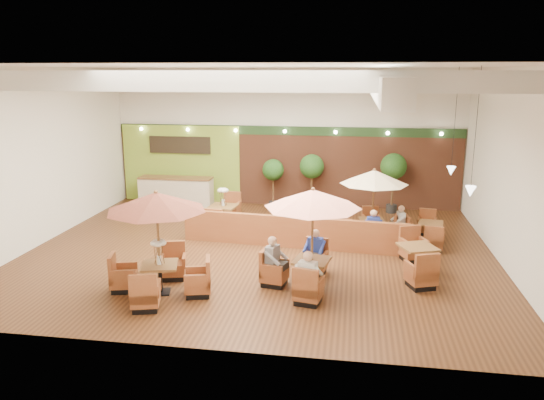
% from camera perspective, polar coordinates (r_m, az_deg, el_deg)
% --- Properties ---
extents(room, '(14.04, 14.00, 5.52)m').
position_cam_1_polar(room, '(16.67, 0.21, 7.71)').
color(room, '#381E0F').
rests_on(room, ground).
extents(service_counter, '(3.00, 0.75, 1.18)m').
position_cam_1_polar(service_counter, '(22.02, -10.28, 0.92)').
color(service_counter, beige).
rests_on(service_counter, ground).
extents(booth_divider, '(7.16, 0.80, 0.99)m').
position_cam_1_polar(booth_divider, '(16.51, 2.32, -3.47)').
color(booth_divider, brown).
rests_on(booth_divider, ground).
extents(table_0, '(2.68, 2.68, 2.62)m').
position_cam_1_polar(table_0, '(13.06, -12.22, -2.57)').
color(table_0, brown).
rests_on(table_0, ground).
extents(table_1, '(2.52, 2.64, 2.61)m').
position_cam_1_polar(table_1, '(13.11, 4.11, -1.74)').
color(table_1, brown).
rests_on(table_1, ground).
extents(table_2, '(2.36, 2.36, 2.37)m').
position_cam_1_polar(table_2, '(17.27, 10.86, 0.96)').
color(table_2, brown).
rests_on(table_2, ground).
extents(table_3, '(1.01, 2.78, 1.59)m').
position_cam_1_polar(table_3, '(18.60, -5.25, -1.52)').
color(table_3, brown).
rests_on(table_3, ground).
extents(table_4, '(1.15, 2.82, 0.99)m').
position_cam_1_polar(table_4, '(14.97, 15.32, -6.26)').
color(table_4, brown).
rests_on(table_4, ground).
extents(table_5, '(1.61, 2.35, 0.85)m').
position_cam_1_polar(table_5, '(17.71, 15.83, -3.40)').
color(table_5, brown).
rests_on(table_5, ground).
extents(topiary_0, '(0.85, 0.85, 1.98)m').
position_cam_1_polar(topiary_0, '(21.08, 0.12, 3.05)').
color(topiary_0, black).
rests_on(topiary_0, ground).
extents(topiary_1, '(0.95, 0.95, 2.22)m').
position_cam_1_polar(topiary_1, '(20.87, 4.30, 3.39)').
color(topiary_1, black).
rests_on(topiary_1, ground).
extents(topiary_2, '(1.00, 1.00, 2.33)m').
position_cam_1_polar(topiary_2, '(20.84, 12.93, 3.30)').
color(topiary_2, black).
rests_on(topiary_2, ground).
extents(diner_0, '(0.46, 0.41, 0.86)m').
position_cam_1_polar(diner_0, '(12.54, 3.94, -7.75)').
color(diner_0, silver).
rests_on(diner_0, ground).
extents(diner_1, '(0.42, 0.38, 0.78)m').
position_cam_1_polar(diner_1, '(14.34, 4.62, -5.10)').
color(diner_1, '#23379A').
rests_on(diner_1, ground).
extents(diner_2, '(0.42, 0.46, 0.85)m').
position_cam_1_polar(diner_2, '(13.54, 0.25, -6.11)').
color(diner_2, slate).
rests_on(diner_2, ground).
extents(diner_3, '(0.40, 0.33, 0.79)m').
position_cam_1_polar(diner_3, '(16.65, 10.81, -2.63)').
color(diner_3, '#23379A').
rests_on(diner_3, ground).
extents(diner_4, '(0.34, 0.39, 0.73)m').
position_cam_1_polar(diner_4, '(17.54, 13.55, -2.02)').
color(diner_4, silver).
rests_on(diner_4, ground).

